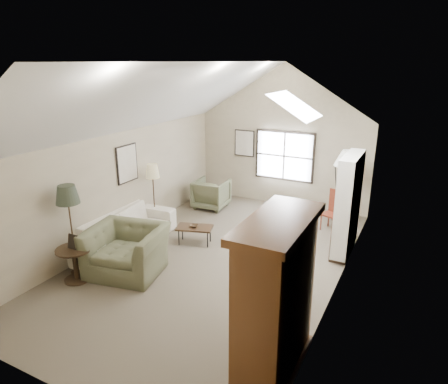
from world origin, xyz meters
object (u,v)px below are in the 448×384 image
at_px(coffee_table, 195,235).
at_px(side_chair, 332,211).
at_px(armchair_near, 127,250).
at_px(side_table, 76,264).
at_px(armchair_far, 211,194).
at_px(armoire, 275,299).
at_px(sofa, 127,230).

height_order(coffee_table, side_chair, side_chair).
xyz_separation_m(armchair_near, side_table, (-0.65, -0.71, -0.13)).
xyz_separation_m(armchair_far, side_table, (-0.36, -4.68, -0.08)).
relative_size(armoire, coffee_table, 2.72).
height_order(armoire, side_chair, armoire).
bearing_deg(side_table, armchair_near, 47.40).
relative_size(sofa, side_table, 3.99).
bearing_deg(sofa, armchair_far, -13.10).
height_order(armchair_near, side_table, armchair_near).
bearing_deg(armchair_far, side_table, 82.04).
bearing_deg(side_table, sofa, 93.58).
height_order(sofa, side_chair, side_chair).
distance_m(side_table, side_chair, 5.97).
distance_m(armoire, side_table, 4.26).
distance_m(armoire, side_chair, 5.14).
distance_m(armoire, armchair_near, 3.76).
relative_size(armchair_far, coffee_table, 1.12).
relative_size(armoire, side_table, 3.29).
xyz_separation_m(armchair_near, coffee_table, (0.52, 1.72, -0.26)).
xyz_separation_m(coffee_table, side_table, (-1.17, -2.42, 0.13)).
bearing_deg(coffee_table, armoire, -44.14).
distance_m(armoire, armchair_far, 6.44).
bearing_deg(armchair_far, coffee_table, 106.15).
distance_m(armchair_far, side_chair, 3.41).
height_order(armchair_near, armchair_far, armchair_near).
xyz_separation_m(sofa, side_table, (0.10, -1.60, -0.06)).
bearing_deg(armchair_near, sofa, 118.92).
relative_size(armoire, side_chair, 2.17).
height_order(armoire, armchair_far, armoire).
bearing_deg(side_chair, armchair_far, -160.89).
bearing_deg(armoire, side_table, 173.46).
relative_size(armoire, sofa, 0.83).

